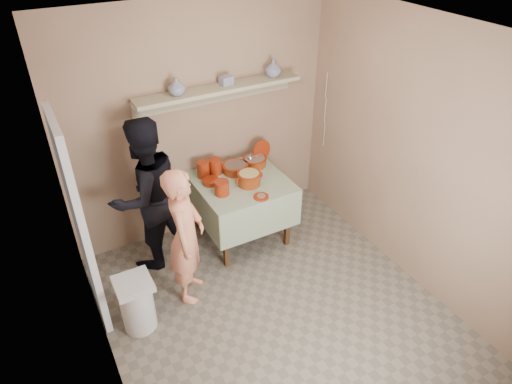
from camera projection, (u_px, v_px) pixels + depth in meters
ground at (280, 317)px, 4.34m from camera, size 3.50×3.50×0.00m
tile_panel at (80, 225)px, 3.90m from camera, size 0.06×0.70×2.00m
plate_stack_a at (203, 169)px, 4.98m from camera, size 0.14×0.14×0.19m
plate_stack_b at (215, 166)px, 5.04m from camera, size 0.15×0.15×0.18m
bowl_stack at (222, 188)px, 4.70m from camera, size 0.15×0.15×0.15m
empty_bowl at (211, 181)px, 4.90m from camera, size 0.18×0.18×0.05m
propped_lid at (262, 150)px, 5.28m from camera, size 0.26×0.10×0.26m
vase_right at (273, 68)px, 4.87m from camera, size 0.21×0.21×0.18m
vase_left at (176, 86)px, 4.43m from camera, size 0.21×0.21×0.18m
ceramic_box at (226, 81)px, 4.68m from camera, size 0.14×0.11×0.09m
person_cook at (186, 236)px, 4.24m from camera, size 0.55×0.62×1.43m
person_helper at (147, 195)px, 4.59m from camera, size 0.97×0.86×1.67m
room_shell at (286, 172)px, 3.46m from camera, size 3.04×3.54×2.62m
serving_table at (241, 190)px, 5.03m from camera, size 0.97×0.97×0.76m
cazuela_meat_a at (235, 167)px, 5.08m from camera, size 0.30×0.30×0.10m
cazuela_meat_b at (255, 161)px, 5.20m from camera, size 0.28×0.28×0.10m
ladle at (251, 158)px, 5.15m from camera, size 0.08×0.26×0.19m
cazuela_rice at (249, 178)px, 4.85m from camera, size 0.33×0.25×0.14m
front_plate at (261, 197)px, 4.68m from camera, size 0.16×0.16×0.03m
wall_shelf at (219, 90)px, 4.71m from camera, size 1.80×0.25×0.21m
trash_bin at (137, 304)px, 4.11m from camera, size 0.32×0.32×0.56m
electrical_cord at (325, 111)px, 5.32m from camera, size 0.01×0.05×0.90m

